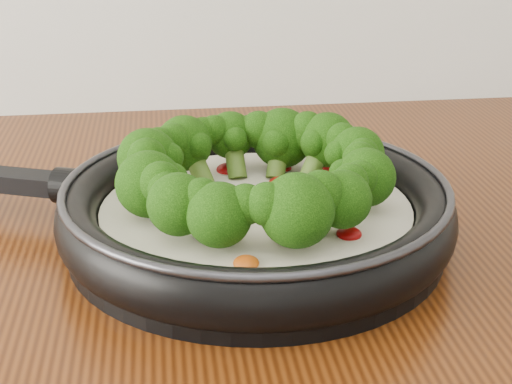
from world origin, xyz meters
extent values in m
cylinder|color=black|center=(0.00, 1.05, 0.91)|extent=(0.44, 0.44, 0.01)
torus|color=black|center=(0.00, 1.05, 0.93)|extent=(0.46, 0.46, 0.04)
torus|color=#2D2D33|center=(0.00, 1.05, 0.96)|extent=(0.45, 0.45, 0.01)
cylinder|color=black|center=(-0.17, 1.11, 0.94)|extent=(0.04, 0.04, 0.03)
cylinder|color=silver|center=(0.00, 1.05, 0.93)|extent=(0.36, 0.36, 0.02)
ellipsoid|color=#8B0607|center=(0.03, 1.10, 0.94)|extent=(0.03, 0.03, 0.01)
ellipsoid|color=#8B0607|center=(-0.02, 1.14, 0.94)|extent=(0.03, 0.03, 0.01)
ellipsoid|color=#C74C0C|center=(-0.03, 0.94, 0.94)|extent=(0.02, 0.02, 0.01)
ellipsoid|color=#8B0607|center=(0.02, 1.06, 0.94)|extent=(0.02, 0.02, 0.01)
ellipsoid|color=#8B0607|center=(-0.06, 1.07, 0.94)|extent=(0.02, 0.02, 0.01)
ellipsoid|color=#C74C0C|center=(-0.01, 1.07, 0.94)|extent=(0.03, 0.03, 0.01)
ellipsoid|color=#8B0607|center=(0.04, 1.13, 0.94)|extent=(0.02, 0.02, 0.01)
ellipsoid|color=#8B0607|center=(0.08, 1.13, 0.94)|extent=(0.02, 0.02, 0.01)
ellipsoid|color=#C74C0C|center=(-0.08, 1.12, 0.94)|extent=(0.03, 0.03, 0.01)
ellipsoid|color=#8B0607|center=(-0.01, 1.04, 0.94)|extent=(0.03, 0.03, 0.01)
ellipsoid|color=#8B0607|center=(-0.08, 1.13, 0.94)|extent=(0.02, 0.02, 0.01)
ellipsoid|color=#C74C0C|center=(-0.03, 1.03, 0.94)|extent=(0.03, 0.03, 0.01)
ellipsoid|color=#8B0607|center=(0.09, 1.09, 0.94)|extent=(0.03, 0.03, 0.01)
ellipsoid|color=#8B0607|center=(0.04, 1.07, 0.94)|extent=(0.02, 0.02, 0.01)
ellipsoid|color=#C74C0C|center=(-0.07, 1.06, 0.94)|extent=(0.02, 0.02, 0.01)
ellipsoid|color=#8B0607|center=(0.04, 1.07, 0.94)|extent=(0.02, 0.02, 0.01)
ellipsoid|color=#8B0607|center=(0.07, 1.06, 0.94)|extent=(0.03, 0.03, 0.01)
ellipsoid|color=#C74C0C|center=(0.06, 1.10, 0.94)|extent=(0.03, 0.03, 0.01)
ellipsoid|color=#8B0607|center=(0.06, 0.98, 0.94)|extent=(0.03, 0.03, 0.01)
ellipsoid|color=white|center=(-0.01, 1.08, 0.94)|extent=(0.01, 0.01, 0.00)
ellipsoid|color=white|center=(0.01, 1.06, 0.94)|extent=(0.01, 0.01, 0.00)
ellipsoid|color=white|center=(-0.02, 1.03, 0.94)|extent=(0.01, 0.01, 0.00)
ellipsoid|color=white|center=(0.02, 1.05, 0.94)|extent=(0.01, 0.01, 0.00)
ellipsoid|color=white|center=(-0.03, 1.06, 0.94)|extent=(0.01, 0.01, 0.00)
ellipsoid|color=white|center=(0.01, 1.07, 0.94)|extent=(0.01, 0.01, 0.00)
ellipsoid|color=white|center=(-0.09, 1.04, 0.94)|extent=(0.01, 0.01, 0.00)
ellipsoid|color=white|center=(-0.01, 1.14, 0.94)|extent=(0.01, 0.01, 0.00)
ellipsoid|color=white|center=(0.08, 1.14, 0.94)|extent=(0.01, 0.01, 0.00)
ellipsoid|color=white|center=(0.01, 1.08, 0.94)|extent=(0.01, 0.01, 0.00)
ellipsoid|color=white|center=(0.01, 1.00, 0.94)|extent=(0.01, 0.01, 0.00)
ellipsoid|color=white|center=(0.08, 1.04, 0.94)|extent=(0.01, 0.01, 0.00)
ellipsoid|color=white|center=(0.05, 1.02, 0.94)|extent=(0.01, 0.01, 0.00)
ellipsoid|color=white|center=(0.04, 1.08, 0.94)|extent=(0.01, 0.01, 0.00)
ellipsoid|color=white|center=(-0.06, 1.05, 0.94)|extent=(0.01, 0.01, 0.00)
ellipsoid|color=white|center=(0.10, 1.11, 0.94)|extent=(0.01, 0.01, 0.00)
ellipsoid|color=white|center=(-0.03, 1.05, 0.94)|extent=(0.00, 0.01, 0.00)
ellipsoid|color=white|center=(-0.04, 1.05, 0.94)|extent=(0.01, 0.01, 0.00)
ellipsoid|color=white|center=(0.05, 1.06, 0.94)|extent=(0.01, 0.01, 0.00)
ellipsoid|color=white|center=(0.03, 1.05, 0.94)|extent=(0.01, 0.01, 0.00)
ellipsoid|color=white|center=(0.01, 1.05, 0.94)|extent=(0.01, 0.01, 0.00)
ellipsoid|color=white|center=(-0.06, 1.14, 0.94)|extent=(0.01, 0.01, 0.00)
ellipsoid|color=white|center=(0.10, 1.04, 0.94)|extent=(0.01, 0.01, 0.00)
cylinder|color=#587B28|center=(0.07, 1.02, 0.95)|extent=(0.04, 0.03, 0.04)
sphere|color=black|center=(0.09, 1.02, 0.97)|extent=(0.07, 0.07, 0.05)
sphere|color=black|center=(0.09, 1.04, 0.98)|extent=(0.04, 0.04, 0.03)
sphere|color=black|center=(0.08, 1.00, 0.98)|extent=(0.04, 0.04, 0.03)
sphere|color=black|center=(0.07, 1.02, 0.97)|extent=(0.03, 0.03, 0.03)
cylinder|color=#587B28|center=(0.07, 1.06, 0.95)|extent=(0.04, 0.03, 0.04)
sphere|color=black|center=(0.09, 1.07, 0.97)|extent=(0.07, 0.07, 0.05)
sphere|color=black|center=(0.08, 1.09, 0.98)|extent=(0.04, 0.04, 0.03)
sphere|color=black|center=(0.09, 1.05, 0.98)|extent=(0.04, 0.04, 0.03)
sphere|color=black|center=(0.07, 1.06, 0.98)|extent=(0.03, 0.03, 0.03)
cylinder|color=#587B28|center=(0.06, 1.10, 0.95)|extent=(0.04, 0.04, 0.04)
sphere|color=black|center=(0.07, 1.11, 0.98)|extent=(0.07, 0.07, 0.05)
sphere|color=black|center=(0.06, 1.12, 0.98)|extent=(0.04, 0.04, 0.03)
sphere|color=black|center=(0.08, 1.09, 0.98)|extent=(0.04, 0.04, 0.03)
sphere|color=black|center=(0.06, 1.10, 0.98)|extent=(0.03, 0.03, 0.03)
cylinder|color=#587B28|center=(0.03, 1.12, 0.95)|extent=(0.03, 0.04, 0.04)
sphere|color=black|center=(0.03, 1.14, 0.97)|extent=(0.08, 0.08, 0.06)
sphere|color=black|center=(0.01, 1.14, 0.98)|extent=(0.05, 0.05, 0.04)
sphere|color=black|center=(0.05, 1.12, 0.98)|extent=(0.05, 0.05, 0.04)
sphere|color=black|center=(0.03, 1.12, 0.97)|extent=(0.04, 0.04, 0.03)
cylinder|color=#587B28|center=(-0.01, 1.13, 0.95)|extent=(0.02, 0.04, 0.04)
sphere|color=black|center=(-0.02, 1.14, 0.97)|extent=(0.06, 0.06, 0.05)
sphere|color=black|center=(-0.03, 1.14, 0.98)|extent=(0.04, 0.04, 0.03)
sphere|color=black|center=(0.00, 1.14, 0.98)|extent=(0.04, 0.04, 0.03)
sphere|color=black|center=(-0.01, 1.13, 0.97)|extent=(0.03, 0.03, 0.02)
cylinder|color=#587B28|center=(-0.05, 1.11, 0.95)|extent=(0.04, 0.04, 0.04)
sphere|color=black|center=(-0.06, 1.13, 0.97)|extent=(0.07, 0.07, 0.05)
sphere|color=black|center=(-0.07, 1.11, 0.98)|extent=(0.04, 0.04, 0.03)
sphere|color=black|center=(-0.04, 1.13, 0.98)|extent=(0.04, 0.04, 0.03)
sphere|color=black|center=(-0.05, 1.11, 0.97)|extent=(0.03, 0.03, 0.03)
cylinder|color=#587B28|center=(-0.08, 1.07, 0.95)|extent=(0.04, 0.03, 0.04)
sphere|color=black|center=(-0.10, 1.08, 0.98)|extent=(0.07, 0.07, 0.06)
sphere|color=black|center=(-0.10, 1.06, 0.98)|extent=(0.04, 0.04, 0.03)
sphere|color=black|center=(-0.09, 1.10, 0.98)|extent=(0.04, 0.04, 0.03)
sphere|color=black|center=(-0.08, 1.07, 0.98)|extent=(0.04, 0.04, 0.03)
cylinder|color=#587B28|center=(-0.08, 1.04, 0.95)|extent=(0.04, 0.02, 0.04)
sphere|color=black|center=(-0.10, 1.03, 0.97)|extent=(0.07, 0.07, 0.06)
sphere|color=black|center=(-0.09, 1.01, 0.98)|extent=(0.05, 0.05, 0.04)
sphere|color=black|center=(-0.10, 1.05, 0.98)|extent=(0.04, 0.04, 0.03)
sphere|color=black|center=(-0.08, 1.04, 0.97)|extent=(0.04, 0.04, 0.03)
cylinder|color=#587B28|center=(-0.06, 1.00, 0.95)|extent=(0.04, 0.04, 0.04)
sphere|color=black|center=(-0.07, 0.98, 0.97)|extent=(0.07, 0.07, 0.05)
sphere|color=black|center=(-0.06, 0.97, 0.98)|extent=(0.04, 0.04, 0.03)
sphere|color=black|center=(-0.08, 1.00, 0.98)|extent=(0.04, 0.04, 0.03)
sphere|color=black|center=(-0.06, 1.00, 0.97)|extent=(0.03, 0.03, 0.03)
cylinder|color=#587B28|center=(-0.04, 0.98, 0.95)|extent=(0.03, 0.04, 0.04)
sphere|color=black|center=(-0.04, 0.96, 0.97)|extent=(0.07, 0.07, 0.05)
sphere|color=black|center=(-0.02, 0.96, 0.98)|extent=(0.04, 0.04, 0.03)
sphere|color=black|center=(-0.06, 0.97, 0.98)|extent=(0.04, 0.04, 0.03)
sphere|color=black|center=(-0.04, 0.98, 0.97)|extent=(0.03, 0.03, 0.03)
cylinder|color=#587B28|center=(0.01, 0.97, 0.95)|extent=(0.03, 0.04, 0.04)
sphere|color=black|center=(0.02, 0.95, 0.97)|extent=(0.08, 0.08, 0.06)
sphere|color=black|center=(0.04, 0.96, 0.98)|extent=(0.05, 0.05, 0.04)
sphere|color=black|center=(-0.01, 0.95, 0.98)|extent=(0.04, 0.04, 0.03)
sphere|color=black|center=(0.01, 0.97, 0.98)|extent=(0.04, 0.04, 0.03)
cylinder|color=#587B28|center=(0.04, 0.99, 0.95)|extent=(0.04, 0.04, 0.04)
sphere|color=black|center=(0.06, 0.97, 0.97)|extent=(0.06, 0.06, 0.05)
sphere|color=black|center=(0.07, 0.99, 0.98)|extent=(0.04, 0.04, 0.03)
sphere|color=black|center=(0.04, 0.96, 0.98)|extent=(0.04, 0.04, 0.03)
sphere|color=black|center=(0.04, 0.99, 0.97)|extent=(0.03, 0.03, 0.02)
camera|label=1|loc=(-0.08, 0.43, 1.21)|focal=52.89mm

